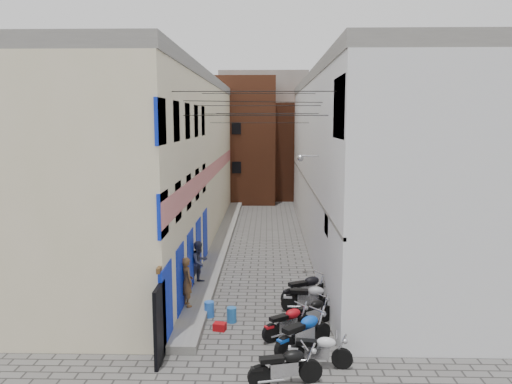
# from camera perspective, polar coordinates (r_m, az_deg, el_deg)

# --- Properties ---
(ground) EXTENTS (90.00, 90.00, 0.00)m
(ground) POSITION_cam_1_polar(r_m,az_deg,el_deg) (14.91, -0.45, -18.22)
(ground) COLOR #5A5754
(ground) RESTS_ON ground
(plinth) EXTENTS (0.90, 26.00, 0.25)m
(plinth) POSITION_cam_1_polar(r_m,az_deg,el_deg) (27.25, -3.90, -5.62)
(plinth) COLOR slate
(plinth) RESTS_ON ground
(building_left) EXTENTS (5.10, 27.00, 9.00)m
(building_left) POSITION_cam_1_polar(r_m,az_deg,el_deg) (26.93, -10.23, 3.54)
(building_left) COLOR beige
(building_left) RESTS_ON ground
(building_right) EXTENTS (5.94, 26.00, 9.00)m
(building_right) POSITION_cam_1_polar(r_m,az_deg,el_deg) (26.82, 11.20, 3.51)
(building_right) COLOR silver
(building_right) RESTS_ON ground
(building_far_brick_left) EXTENTS (6.00, 6.00, 10.00)m
(building_far_brick_left) POSITION_cam_1_polar(r_m,az_deg,el_deg) (41.45, -1.99, 5.97)
(building_far_brick_left) COLOR brown
(building_far_brick_left) RESTS_ON ground
(building_far_brick_right) EXTENTS (5.00, 6.00, 8.00)m
(building_far_brick_right) POSITION_cam_1_polar(r_m,az_deg,el_deg) (43.50, 4.79, 4.73)
(building_far_brick_right) COLOR brown
(building_far_brick_right) RESTS_ON ground
(building_far_concrete) EXTENTS (8.00, 5.00, 11.00)m
(building_far_concrete) POSITION_cam_1_polar(r_m,az_deg,el_deg) (47.36, 0.87, 6.86)
(building_far_concrete) COLOR slate
(building_far_concrete) RESTS_ON ground
(far_shopfront) EXTENTS (2.00, 0.30, 2.40)m
(far_shopfront) POSITION_cam_1_polar(r_m,az_deg,el_deg) (38.93, 0.74, 0.20)
(far_shopfront) COLOR black
(far_shopfront) RESTS_ON ground
(overhead_wires) EXTENTS (5.80, 13.02, 1.32)m
(overhead_wires) POSITION_cam_1_polar(r_m,az_deg,el_deg) (21.00, 0.21, 9.55)
(overhead_wires) COLOR black
(overhead_wires) RESTS_ON ground
(motorcycle_a) EXTENTS (2.03, 1.05, 1.12)m
(motorcycle_a) POSITION_cam_1_polar(r_m,az_deg,el_deg) (13.26, 3.38, -19.08)
(motorcycle_a) COLOR black
(motorcycle_a) RESTS_ON ground
(motorcycle_b) EXTENTS (1.88, 0.79, 1.06)m
(motorcycle_b) POSITION_cam_1_polar(r_m,az_deg,el_deg) (14.20, 7.20, -17.34)
(motorcycle_b) COLOR silver
(motorcycle_b) RESTS_ON ground
(motorcycle_c) EXTENTS (2.08, 1.94, 1.25)m
(motorcycle_c) POSITION_cam_1_polar(r_m,az_deg,el_deg) (14.94, 5.47, -15.56)
(motorcycle_c) COLOR #0C43B6
(motorcycle_c) RESTS_ON ground
(motorcycle_d) EXTENTS (1.86, 1.53, 1.07)m
(motorcycle_d) POSITION_cam_1_polar(r_m,az_deg,el_deg) (15.83, 3.66, -14.48)
(motorcycle_d) COLOR #AA0C14
(motorcycle_d) RESTS_ON ground
(motorcycle_e) EXTENTS (1.72, 1.49, 1.01)m
(motorcycle_e) POSITION_cam_1_polar(r_m,az_deg,el_deg) (16.74, 6.49, -13.34)
(motorcycle_e) COLOR black
(motorcycle_e) RESTS_ON ground
(motorcycle_f) EXTENTS (2.05, 0.80, 1.16)m
(motorcycle_f) POSITION_cam_1_polar(r_m,az_deg,el_deg) (17.75, 6.17, -11.79)
(motorcycle_f) COLOR #A09FA4
(motorcycle_f) RESTS_ON ground
(motorcycle_g) EXTENTS (2.14, 1.53, 1.20)m
(motorcycle_g) POSITION_cam_1_polar(r_m,az_deg,el_deg) (18.57, 5.80, -10.80)
(motorcycle_g) COLOR black
(motorcycle_g) RESTS_ON ground
(person_a) EXTENTS (0.66, 0.75, 1.73)m
(person_a) POSITION_cam_1_polar(r_m,az_deg,el_deg) (17.64, -7.89, -10.11)
(person_a) COLOR brown
(person_a) RESTS_ON plinth
(person_b) EXTENTS (1.00, 1.04, 1.68)m
(person_b) POSITION_cam_1_polar(r_m,az_deg,el_deg) (19.98, -6.50, -7.95)
(person_b) COLOR #373A52
(person_b) RESTS_ON plinth
(water_jug_near) EXTENTS (0.36, 0.36, 0.50)m
(water_jug_near) POSITION_cam_1_polar(r_m,az_deg,el_deg) (17.01, -2.80, -13.85)
(water_jug_near) COLOR #2468B4
(water_jug_near) RESTS_ON ground
(water_jug_far) EXTENTS (0.42, 0.42, 0.53)m
(water_jug_far) POSITION_cam_1_polar(r_m,az_deg,el_deg) (17.48, -5.37, -13.20)
(water_jug_far) COLOR blue
(water_jug_far) RESTS_ON ground
(red_crate) EXTENTS (0.44, 0.37, 0.24)m
(red_crate) POSITION_cam_1_polar(r_m,az_deg,el_deg) (16.48, -4.17, -15.10)
(red_crate) COLOR #AB0C10
(red_crate) RESTS_ON ground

